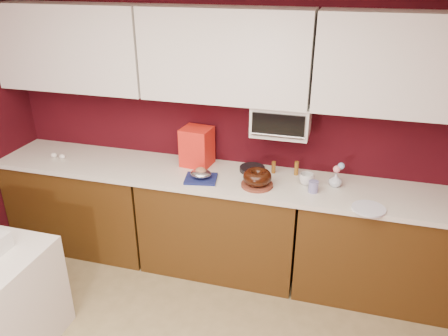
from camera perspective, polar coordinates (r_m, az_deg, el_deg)
wall_back at (r=3.74m, az=0.87°, el=5.85°), size 4.00×0.02×2.50m
base_cabinet_left at (r=4.34m, az=-17.65°, el=-4.46°), size 1.31×0.58×0.86m
base_cabinet_center at (r=3.82m, az=-0.41°, el=-7.34°), size 1.31×0.58×0.86m
base_cabinet_right at (r=3.74m, az=19.93°, el=-9.85°), size 1.31×0.58×0.86m
countertop at (r=3.60m, az=-0.43°, el=-1.27°), size 4.00×0.62×0.04m
upper_cabinet_left at (r=3.99m, az=-19.22°, el=14.65°), size 1.31×0.33×0.70m
upper_cabinet_center at (r=3.43m, az=0.21°, el=14.49°), size 1.31×0.33×0.70m
upper_cabinet_right at (r=3.34m, az=23.40°, el=12.23°), size 1.31×0.33×0.70m
toaster_oven at (r=3.48m, az=7.49°, el=6.35°), size 0.45×0.30×0.25m
toaster_oven_door at (r=3.33m, az=7.07°, el=5.51°), size 0.40×0.02×0.18m
toaster_oven_handle at (r=3.34m, az=6.96°, el=4.22°), size 0.42×0.02×0.02m
cake_base at (r=3.43m, az=4.33°, el=-2.21°), size 0.33×0.33×0.02m
bundt_cake at (r=3.40m, az=4.37°, el=-1.18°), size 0.29×0.29×0.09m
navy_towel at (r=3.53m, az=-3.03°, el=-1.40°), size 0.29×0.25×0.02m
foil_ham_nest at (r=3.51m, az=-3.05°, el=-0.73°), size 0.18×0.15×0.06m
roasted_ham at (r=3.50m, az=-3.06°, el=-0.36°), size 0.11×0.10×0.06m
pandoro_box at (r=3.74m, az=-3.55°, el=2.80°), size 0.27×0.25×0.33m
dark_pan at (r=3.67m, az=3.70°, el=-0.13°), size 0.26×0.26×0.04m
coffee_mug at (r=3.49m, az=10.75°, el=-1.29°), size 0.11×0.11×0.11m
blue_jar at (r=3.39m, az=11.59°, el=-2.41°), size 0.08×0.08×0.09m
flower_vase at (r=3.50m, az=14.37°, el=-1.42°), size 0.09×0.09×0.12m
flower_pink at (r=3.47m, az=14.51°, el=-0.15°), size 0.06×0.06×0.06m
flower_blue at (r=3.48m, az=15.06°, el=0.26°), size 0.05×0.05×0.05m
china_plate at (r=3.27m, az=18.37°, el=-5.05°), size 0.27×0.27×0.01m
amber_bottle at (r=3.64m, az=6.49°, el=0.10°), size 0.04×0.04×0.10m
egg_left at (r=4.21m, az=-21.34°, el=1.58°), size 0.06×0.05×0.05m
egg_right at (r=4.16m, az=-20.38°, el=1.42°), size 0.06×0.05×0.04m
amber_bottle_tall at (r=3.63m, az=9.44°, el=-0.03°), size 0.03×0.03×0.12m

